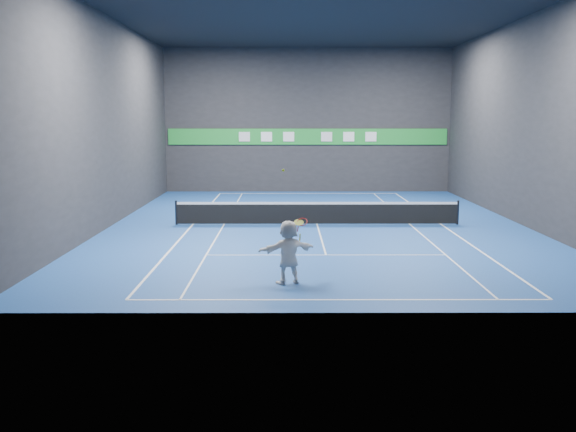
{
  "coord_description": "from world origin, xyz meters",
  "views": [
    {
      "loc": [
        -1.37,
        -27.89,
        4.62
      ],
      "look_at": [
        -1.31,
        -7.35,
        1.5
      ],
      "focal_mm": 40.0,
      "sensor_mm": 36.0,
      "label": 1
    }
  ],
  "objects_px": {
    "tennis_ball": "(283,170)",
    "tennis_racket": "(301,224)",
    "player": "(288,252)",
    "tennis_net": "(317,212)"
  },
  "relations": [
    {
      "from": "tennis_ball",
      "to": "tennis_racket",
      "type": "distance_m",
      "value": 1.59
    },
    {
      "from": "tennis_ball",
      "to": "tennis_net",
      "type": "relative_size",
      "value": 0.01
    },
    {
      "from": "player",
      "to": "tennis_racket",
      "type": "xyz_separation_m",
      "value": [
        0.37,
        0.05,
        0.79
      ]
    },
    {
      "from": "player",
      "to": "tennis_ball",
      "type": "xyz_separation_m",
      "value": [
        -0.14,
        0.24,
        2.29
      ]
    },
    {
      "from": "player",
      "to": "tennis_net",
      "type": "distance_m",
      "value": 10.29
    },
    {
      "from": "tennis_ball",
      "to": "tennis_net",
      "type": "height_order",
      "value": "tennis_ball"
    },
    {
      "from": "player",
      "to": "tennis_net",
      "type": "height_order",
      "value": "player"
    },
    {
      "from": "tennis_ball",
      "to": "tennis_racket",
      "type": "xyz_separation_m",
      "value": [
        0.51,
        -0.19,
        -1.5
      ]
    },
    {
      "from": "tennis_net",
      "to": "tennis_racket",
      "type": "xyz_separation_m",
      "value": [
        -0.94,
        -10.16,
        1.16
      ]
    },
    {
      "from": "player",
      "to": "tennis_net",
      "type": "relative_size",
      "value": 0.15
    }
  ]
}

